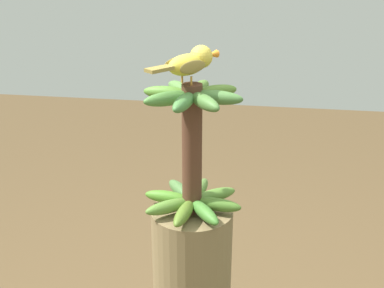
% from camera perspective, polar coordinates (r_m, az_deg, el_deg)
% --- Properties ---
extents(banana_bunch, '(0.26, 0.26, 0.33)m').
position_cam_1_polar(banana_bunch, '(1.19, -0.01, -0.64)').
color(banana_bunch, '#4C2D1E').
rests_on(banana_bunch, banana_tree).
extents(perched_bird, '(0.18, 0.15, 0.08)m').
position_cam_1_polar(perched_bird, '(1.14, -0.11, 9.50)').
color(perched_bird, '#C68933').
rests_on(perched_bird, banana_bunch).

